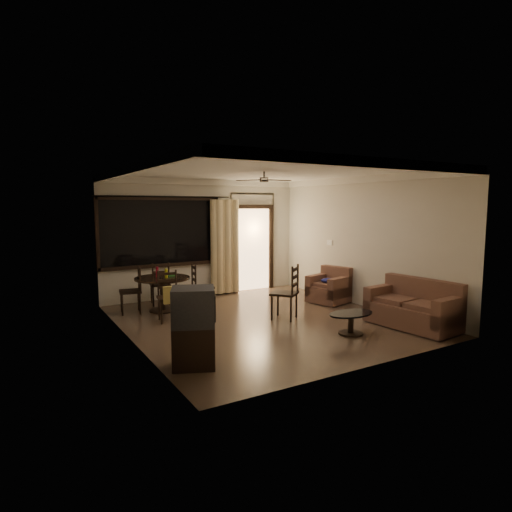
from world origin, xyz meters
TOP-DOWN VIEW (x-y plane):
  - ground at (0.00, 0.00)m, footprint 5.50×5.50m
  - room_shell at (0.59, 1.77)m, footprint 5.50×6.70m
  - dining_table at (-1.42, 1.69)m, footprint 1.13×1.13m
  - dining_chair_west at (-2.04, 1.83)m, footprint 0.49×0.49m
  - dining_chair_east at (-0.60, 1.54)m, footprint 0.49×0.49m
  - dining_chair_south at (-1.57, 0.84)m, footprint 0.49×0.53m
  - dining_chair_north at (-1.29, 2.29)m, footprint 0.49×0.49m
  - tv_cabinet at (-2.05, -1.52)m, footprint 0.72×0.69m
  - sofa at (2.11, -1.75)m, footprint 0.97×1.63m
  - armchair at (2.10, 0.55)m, footprint 0.94×0.94m
  - coffee_table at (0.81, -1.51)m, footprint 0.85×0.51m
  - side_chair at (0.40, -0.13)m, footprint 0.66×0.66m

SIDE VIEW (x-z plane):
  - ground at x=0.00m, z-range 0.00..0.00m
  - coffee_table at x=0.81m, z-range 0.06..0.43m
  - dining_chair_west at x=-2.04m, z-range -0.19..0.76m
  - dining_chair_east at x=-0.60m, z-range -0.19..0.76m
  - dining_chair_north at x=-1.29m, z-range -0.19..0.76m
  - dining_chair_south at x=-1.57m, z-range -0.17..0.78m
  - side_chair at x=0.40m, z-range -0.21..0.84m
  - armchair at x=2.10m, z-range -0.07..0.71m
  - sofa at x=2.11m, z-range -0.08..0.75m
  - tv_cabinet at x=-2.05m, z-range 0.00..1.09m
  - dining_table at x=-1.42m, z-range 0.09..1.02m
  - room_shell at x=0.59m, z-range -0.92..4.58m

